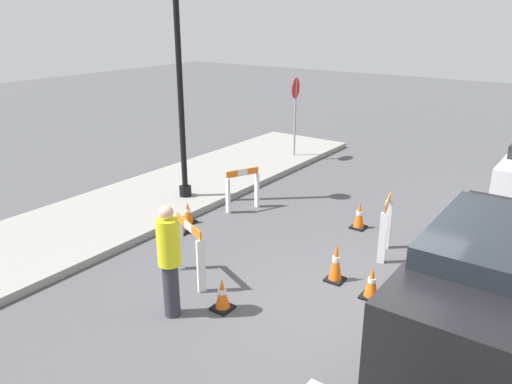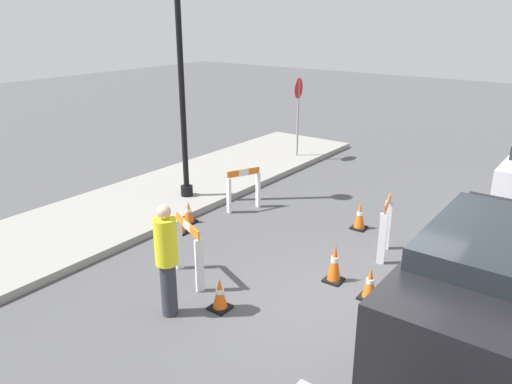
{
  "view_description": "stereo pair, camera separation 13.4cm",
  "coord_description": "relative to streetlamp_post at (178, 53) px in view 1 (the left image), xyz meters",
  "views": [
    {
      "loc": [
        -6.05,
        -2.55,
        4.26
      ],
      "look_at": [
        1.33,
        2.74,
        1.0
      ],
      "focal_mm": 35.0,
      "sensor_mm": 36.0,
      "label": 1
    },
    {
      "loc": [
        -5.97,
        -2.65,
        4.26
      ],
      "look_at": [
        1.33,
        2.74,
        1.0
      ],
      "focal_mm": 35.0,
      "sensor_mm": 36.0,
      "label": 2
    }
  ],
  "objects": [
    {
      "name": "traffic_cone_5",
      "position": [
        -3.07,
        -3.65,
        -3.19
      ],
      "size": [
        0.3,
        0.3,
        0.52
      ],
      "color": "black",
      "rests_on": "ground_plane"
    },
    {
      "name": "traffic_cone_4",
      "position": [
        0.96,
        -4.03,
        -3.16
      ],
      "size": [
        0.3,
        0.3,
        0.59
      ],
      "color": "black",
      "rests_on": "ground_plane"
    },
    {
      "name": "sidewalk_slab",
      "position": [
        -2.06,
        0.64,
        -3.37
      ],
      "size": [
        18.0,
        2.95,
        0.15
      ],
      "color": "gray",
      "rests_on": "ground_plane"
    },
    {
      "name": "barricade_2",
      "position": [
        0.38,
        -1.43,
        -2.92
      ],
      "size": [
        0.79,
        0.46,
        0.97
      ],
      "rotation": [
        0.0,
        0.0,
        9.0
      ],
      "color": "white",
      "rests_on": "ground_plane"
    },
    {
      "name": "barricade_1",
      "position": [
        0.08,
        -4.93,
        -2.85
      ],
      "size": [
        0.71,
        0.31,
        1.12
      ],
      "rotation": [
        0.0,
        0.0,
        6.54
      ],
      "color": "white",
      "rests_on": "ground_plane"
    },
    {
      "name": "traffic_cone_0",
      "position": [
        -1.3,
        -4.64,
        -3.1
      ],
      "size": [
        0.3,
        0.3,
        0.7
      ],
      "color": "black",
      "rests_on": "ground_plane"
    },
    {
      "name": "barricade_0",
      "position": [
        -2.69,
        -2.64,
        -2.86
      ],
      "size": [
        0.5,
        0.92,
        1.06
      ],
      "rotation": [
        0.0,
        0.0,
        4.3
      ],
      "color": "white",
      "rests_on": "ground_plane"
    },
    {
      "name": "ground_plane",
      "position": [
        -2.06,
        -5.34,
        -3.44
      ],
      "size": [
        60.0,
        60.0,
        0.0
      ],
      "primitive_type": "plane",
      "color": "#4C4C4F"
    },
    {
      "name": "person_worker",
      "position": [
        -3.62,
        -3.13,
        -2.49
      ],
      "size": [
        0.33,
        0.33,
        1.75
      ],
      "rotation": [
        0.0,
        0.0,
        0.01
      ],
      "color": "#33333D",
      "rests_on": "ground_plane"
    },
    {
      "name": "stop_sign",
      "position": [
        4.62,
        -0.21,
        -1.73
      ],
      "size": [
        0.59,
        0.13,
        2.33
      ],
      "rotation": [
        0.0,
        0.0,
        3.32
      ],
      "color": "gray",
      "rests_on": "sidewalk_slab"
    },
    {
      "name": "traffic_cone_1",
      "position": [
        -1.44,
        -1.18,
        -3.22
      ],
      "size": [
        0.3,
        0.3,
        0.46
      ],
      "color": "black",
      "rests_on": "ground_plane"
    },
    {
      "name": "parked_car_1",
      "position": [
        -1.86,
        -7.17,
        -2.43
      ],
      "size": [
        4.19,
        2.01,
        1.79
      ],
      "color": "black",
      "rests_on": "ground_plane"
    },
    {
      "name": "traffic_cone_3",
      "position": [
        -1.45,
        -5.35,
        -3.18
      ],
      "size": [
        0.3,
        0.3,
        0.54
      ],
      "color": "black",
      "rests_on": "ground_plane"
    },
    {
      "name": "traffic_cone_2",
      "position": [
        -0.93,
        -0.94,
        -3.21
      ],
      "size": [
        0.3,
        0.3,
        0.48
      ],
      "color": "black",
      "rests_on": "ground_plane"
    },
    {
      "name": "streetlamp_post",
      "position": [
        0.0,
        0.0,
        0.0
      ],
      "size": [
        0.44,
        0.44,
        5.11
      ],
      "color": "black",
      "rests_on": "sidewalk_slab"
    }
  ]
}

